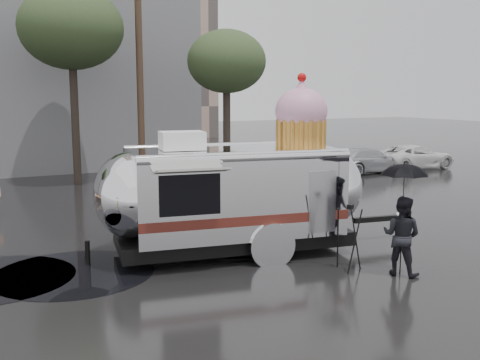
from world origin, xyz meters
TOP-DOWN VIEW (x-y plane):
  - ground at (0.00, 0.00)m, footprint 120.00×120.00m
  - puddles at (-4.04, 0.34)m, footprint 10.52×9.60m
  - utility_pole at (2.50, 14.00)m, footprint 1.60×0.28m
  - tree_mid at (0.00, 15.00)m, footprint 4.20×4.20m
  - tree_right at (6.00, 13.00)m, footprint 3.36×3.36m
  - parked_cars at (11.78, 12.00)m, footprint 13.20×1.90m
  - airstream_trailer at (1.26, 2.80)m, footprint 7.94×3.54m
  - person_right at (3.53, -0.29)m, footprint 0.77×0.91m
  - umbrella_black at (3.53, -0.29)m, footprint 1.21×1.21m
  - tripod at (2.77, 0.45)m, footprint 0.59×0.56m

SIDE VIEW (x-z plane):
  - ground at x=0.00m, z-range 0.00..0.00m
  - puddles at x=-4.04m, z-range 0.00..0.01m
  - parked_cars at x=11.78m, z-range -0.03..1.47m
  - person_right at x=3.53m, z-range 0.00..1.66m
  - tripod at x=2.77m, z-range 0.12..1.56m
  - airstream_trailer at x=1.26m, z-range -0.65..3.68m
  - umbrella_black at x=3.53m, z-range 0.77..3.15m
  - utility_pole at x=2.50m, z-range 0.12..9.12m
  - tree_right at x=6.00m, z-range 1.85..8.27m
  - tree_mid at x=0.00m, z-range 2.33..10.35m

